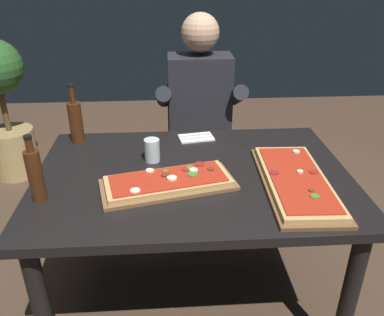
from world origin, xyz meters
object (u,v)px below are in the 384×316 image
seated_diner (200,114)px  potted_plant_corner (3,105)px  pizza_rectangular_front (168,182)px  tumbler_near_camera (152,152)px  diner_chair (198,143)px  dining_table (193,191)px  pizza_rectangular_left (296,181)px  oil_bottle_amber (35,174)px  wine_bottle_dark (76,121)px

seated_diner → potted_plant_corner: seated_diner is taller
pizza_rectangular_front → tumbler_near_camera: bearing=106.6°
diner_chair → dining_table: bearing=-96.4°
potted_plant_corner → pizza_rectangular_left: bearing=-40.9°
oil_bottle_amber → potted_plant_corner: 1.77m
pizza_rectangular_left → seated_diner: bearing=111.1°
pizza_rectangular_front → oil_bottle_amber: (-0.51, -0.06, 0.10)m
pizza_rectangular_left → tumbler_near_camera: (-0.61, 0.27, 0.03)m
pizza_rectangular_front → pizza_rectangular_left: size_ratio=0.92×
pizza_rectangular_left → potted_plant_corner: 2.37m
oil_bottle_amber → seated_diner: seated_diner is taller
dining_table → potted_plant_corner: 1.96m
diner_chair → seated_diner: 0.28m
diner_chair → seated_diner: size_ratio=0.65×
dining_table → diner_chair: (0.10, 0.86, -0.16)m
pizza_rectangular_left → diner_chair: 1.08m
dining_table → tumbler_near_camera: (-0.18, 0.13, 0.14)m
wine_bottle_dark → potted_plant_corner: 1.32m
tumbler_near_camera → seated_diner: (0.28, 0.60, -0.05)m
dining_table → tumbler_near_camera: size_ratio=12.83×
dining_table → wine_bottle_dark: size_ratio=4.57×
seated_diner → dining_table: bearing=-97.4°
wine_bottle_dark → seated_diner: 0.77m
dining_table → pizza_rectangular_front: (-0.11, -0.11, 0.12)m
dining_table → pizza_rectangular_front: pizza_rectangular_front is taller
diner_chair → seated_diner: seated_diner is taller
tumbler_near_camera → seated_diner: seated_diner is taller
tumbler_near_camera → diner_chair: diner_chair is taller
dining_table → oil_bottle_amber: 0.68m
pizza_rectangular_front → tumbler_near_camera: 0.25m
wine_bottle_dark → seated_diner: bearing=27.9°
pizza_rectangular_front → pizza_rectangular_left: (0.54, -0.02, -0.00)m
pizza_rectangular_front → diner_chair: size_ratio=0.69×
oil_bottle_amber → potted_plant_corner: potted_plant_corner is taller
pizza_rectangular_front → pizza_rectangular_left: same height
oil_bottle_amber → potted_plant_corner: (-0.73, 1.59, -0.26)m
oil_bottle_amber → diner_chair: oil_bottle_amber is taller
potted_plant_corner → diner_chair: bearing=-21.1°
dining_table → pizza_rectangular_front: size_ratio=2.35×
diner_chair → oil_bottle_amber: bearing=-125.0°
pizza_rectangular_left → seated_diner: (-0.33, 0.87, -0.02)m
pizza_rectangular_front → potted_plant_corner: size_ratio=0.55×
pizza_rectangular_front → seated_diner: 0.87m
tumbler_near_camera → potted_plant_corner: size_ratio=0.10×
oil_bottle_amber → seated_diner: (0.72, 0.91, -0.11)m
pizza_rectangular_front → oil_bottle_amber: size_ratio=2.15×
diner_chair → seated_diner: bearing=-90.0°
potted_plant_corner → wine_bottle_dark: bearing=-53.0°
pizza_rectangular_front → wine_bottle_dark: wine_bottle_dark is taller
diner_chair → potted_plant_corner: bearing=158.9°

